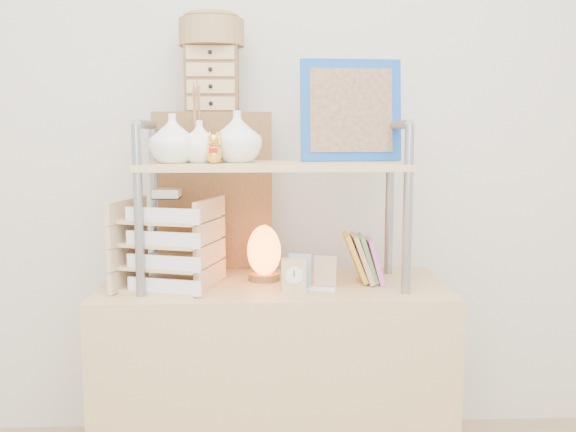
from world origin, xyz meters
name	(u,v)px	position (x,y,z in m)	size (l,w,h in m)	color
desk	(274,387)	(0.00, 1.20, 0.38)	(1.20, 0.50, 0.75)	tan
cabinet	(216,281)	(-0.23, 1.57, 0.68)	(0.45, 0.24, 1.35)	brown
hutch	(255,155)	(-0.06, 1.21, 1.20)	(0.91, 0.34, 0.78)	gray
letter_tray	(168,249)	(-0.36, 1.16, 0.88)	(0.34, 0.33, 0.34)	tan
salt_lamp	(264,252)	(-0.03, 1.26, 0.85)	(0.13, 0.12, 0.20)	brown
desk_clock	(294,276)	(0.06, 1.08, 0.81)	(0.08, 0.04, 0.11)	tan
postcard_stand	(312,279)	(0.13, 1.13, 0.78)	(0.17, 0.09, 0.12)	white
drawer_chest	(212,80)	(-0.23, 1.55, 1.48)	(0.20, 0.16, 0.25)	brown
woven_basket	(211,33)	(-0.23, 1.55, 1.65)	(0.25, 0.25, 0.10)	olive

